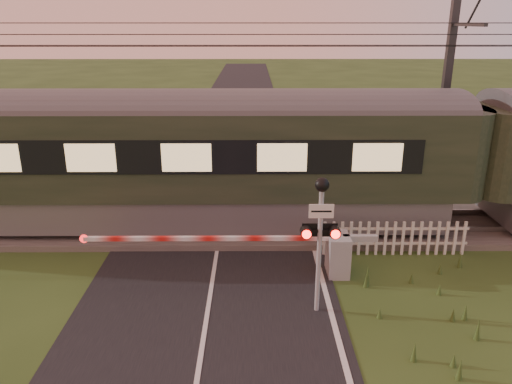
{
  "coord_description": "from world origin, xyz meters",
  "views": [
    {
      "loc": [
        1.02,
        -7.92,
        6.15
      ],
      "look_at": [
        1.09,
        3.2,
        2.33
      ],
      "focal_mm": 35.0,
      "sensor_mm": 36.0,
      "label": 1
    }
  ],
  "objects_px": {
    "crossing_signal": "(320,222)",
    "picket_fence": "(394,238)",
    "boom_gate": "(322,252)",
    "train": "(471,158)",
    "catenary_mast": "(446,92)"
  },
  "relations": [
    {
      "from": "crossing_signal",
      "to": "picket_fence",
      "type": "height_order",
      "value": "crossing_signal"
    },
    {
      "from": "boom_gate",
      "to": "crossing_signal",
      "type": "xyz_separation_m",
      "value": [
        -0.33,
        -1.75,
        1.54
      ]
    },
    {
      "from": "train",
      "to": "picket_fence",
      "type": "distance_m",
      "value": 3.72
    },
    {
      "from": "boom_gate",
      "to": "picket_fence",
      "type": "distance_m",
      "value": 2.39
    },
    {
      "from": "crossing_signal",
      "to": "picket_fence",
      "type": "distance_m",
      "value": 4.09
    },
    {
      "from": "boom_gate",
      "to": "train",
      "type": "bearing_deg",
      "value": 31.68
    },
    {
      "from": "train",
      "to": "boom_gate",
      "type": "height_order",
      "value": "train"
    },
    {
      "from": "crossing_signal",
      "to": "boom_gate",
      "type": "bearing_deg",
      "value": 79.35
    },
    {
      "from": "boom_gate",
      "to": "catenary_mast",
      "type": "height_order",
      "value": "catenary_mast"
    },
    {
      "from": "boom_gate",
      "to": "crossing_signal",
      "type": "bearing_deg",
      "value": -100.65
    },
    {
      "from": "train",
      "to": "picket_fence",
      "type": "height_order",
      "value": "train"
    },
    {
      "from": "crossing_signal",
      "to": "catenary_mast",
      "type": "height_order",
      "value": "catenary_mast"
    },
    {
      "from": "crossing_signal",
      "to": "picket_fence",
      "type": "relative_size",
      "value": 0.76
    },
    {
      "from": "boom_gate",
      "to": "catenary_mast",
      "type": "distance_m",
      "value": 7.73
    },
    {
      "from": "train",
      "to": "catenary_mast",
      "type": "distance_m",
      "value": 2.78
    }
  ]
}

